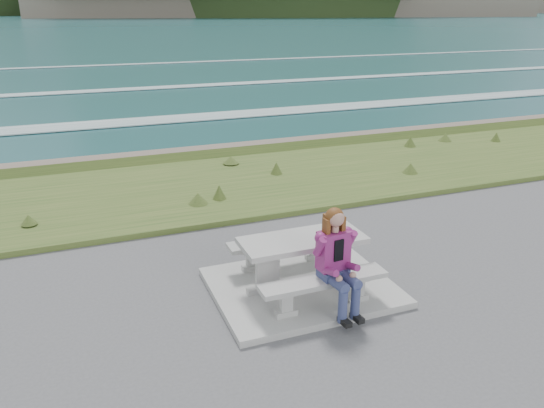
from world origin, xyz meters
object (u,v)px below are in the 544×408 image
Objects in this scene: seated_woman at (339,276)px; picnic_table at (302,248)px; bench_landward at (324,285)px; bench_seaward at (284,244)px.

picnic_table is at bearing 94.37° from seated_woman.
seated_woman reaches higher than bench_landward.
seated_woman is (0.15, -0.84, -0.06)m from picnic_table.
bench_seaward is at bearing 90.00° from bench_landward.
bench_seaward is 1.26× the size of seated_woman.
bench_landward is at bearing -90.00° from picnic_table.
seated_woman is at bearing -84.36° from bench_seaward.
bench_seaward is at bearing 89.73° from seated_woman.
picnic_table is 0.85m from seated_woman.
picnic_table is 0.74m from bench_landward.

